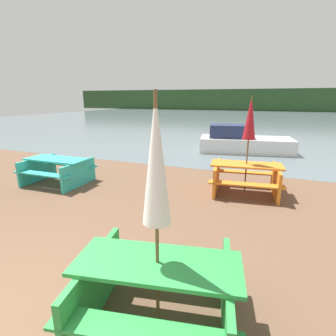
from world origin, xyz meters
TOP-DOWN VIEW (x-y plane):
  - water at (0.00, 32.48)m, footprint 60.00×50.00m
  - far_treeline at (0.00, 52.48)m, footprint 80.00×1.60m
  - picnic_table_green at (1.63, 1.10)m, footprint 1.95×1.68m
  - picnic_table_teal at (-3.00, 4.51)m, footprint 1.79×1.42m
  - picnic_table_orange at (2.08, 5.66)m, footprint 1.90×1.58m
  - umbrella_white at (1.63, 1.10)m, footprint 0.28×0.28m
  - umbrella_crimson at (2.08, 5.66)m, footprint 0.31×0.31m
  - boat at (1.41, 11.16)m, footprint 4.25×2.35m

SIDE VIEW (x-z plane):
  - water at x=0.00m, z-range 0.00..0.00m
  - picnic_table_teal at x=-3.00m, z-range 0.08..0.81m
  - boat at x=1.41m, z-range -0.15..1.06m
  - picnic_table_orange at x=2.08m, z-range 0.07..0.85m
  - picnic_table_green at x=1.63m, z-range 0.08..0.84m
  - umbrella_white at x=1.63m, z-range 0.59..3.05m
  - umbrella_crimson at x=2.08m, z-range 0.68..3.12m
  - far_treeline at x=0.00m, z-range 0.00..4.00m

